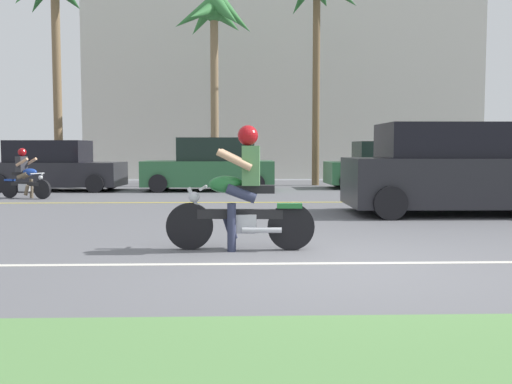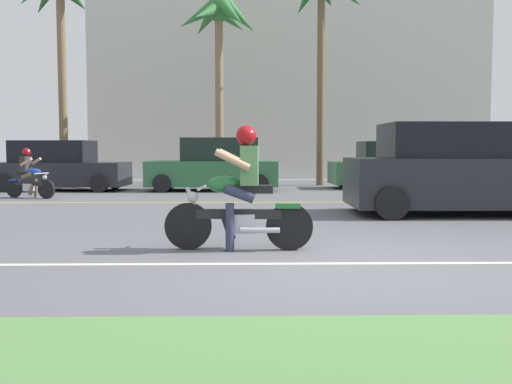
{
  "view_description": "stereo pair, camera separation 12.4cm",
  "coord_description": "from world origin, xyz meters",
  "px_view_note": "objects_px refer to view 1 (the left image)",
  "views": [
    {
      "loc": [
        -1.17,
        -6.63,
        1.35
      ],
      "look_at": [
        -0.86,
        2.72,
        0.65
      ],
      "focal_mm": 41.22,
      "sensor_mm": 36.0,
      "label": 1
    },
    {
      "loc": [
        -1.04,
        -6.63,
        1.35
      ],
      "look_at": [
        -0.86,
        2.72,
        0.65
      ],
      "focal_mm": 41.22,
      "sensor_mm": 36.0,
      "label": 2
    }
  ],
  "objects_px": {
    "palm_tree_0": "(56,3)",
    "palm_tree_1": "(316,1)",
    "motorcyclist": "(241,198)",
    "palm_tree_2": "(214,26)",
    "parked_car_1": "(211,166)",
    "parked_car_0": "(54,167)",
    "parked_car_2": "(382,166)",
    "suv_nearby": "(456,170)",
    "motorcyclist_distant": "(25,177)",
    "parked_car_3": "(512,166)"
  },
  "relations": [
    {
      "from": "suv_nearby",
      "to": "parked_car_2",
      "type": "distance_m",
      "value": 7.78
    },
    {
      "from": "palm_tree_1",
      "to": "suv_nearby",
      "type": "bearing_deg",
      "value": -79.98
    },
    {
      "from": "motorcyclist",
      "to": "suv_nearby",
      "type": "relative_size",
      "value": 0.43
    },
    {
      "from": "parked_car_1",
      "to": "parked_car_2",
      "type": "height_order",
      "value": "parked_car_1"
    },
    {
      "from": "parked_car_2",
      "to": "palm_tree_1",
      "type": "relative_size",
      "value": 0.47
    },
    {
      "from": "palm_tree_2",
      "to": "palm_tree_1",
      "type": "bearing_deg",
      "value": -16.55
    },
    {
      "from": "palm_tree_0",
      "to": "palm_tree_1",
      "type": "relative_size",
      "value": 1.01
    },
    {
      "from": "motorcyclist",
      "to": "parked_car_2",
      "type": "distance_m",
      "value": 12.88
    },
    {
      "from": "suv_nearby",
      "to": "parked_car_0",
      "type": "xyz_separation_m",
      "value": [
        -10.31,
        6.95,
        -0.16
      ]
    },
    {
      "from": "parked_car_1",
      "to": "suv_nearby",
      "type": "bearing_deg",
      "value": -52.0
    },
    {
      "from": "palm_tree_0",
      "to": "suv_nearby",
      "type": "bearing_deg",
      "value": -41.28
    },
    {
      "from": "parked_car_1",
      "to": "palm_tree_0",
      "type": "distance_m",
      "value": 8.48
    },
    {
      "from": "palm_tree_2",
      "to": "motorcyclist_distant",
      "type": "distance_m",
      "value": 9.69
    },
    {
      "from": "parked_car_2",
      "to": "parked_car_3",
      "type": "bearing_deg",
      "value": -2.93
    },
    {
      "from": "palm_tree_0",
      "to": "motorcyclist_distant",
      "type": "height_order",
      "value": "palm_tree_0"
    },
    {
      "from": "motorcyclist",
      "to": "parked_car_0",
      "type": "height_order",
      "value": "motorcyclist"
    },
    {
      "from": "motorcyclist_distant",
      "to": "palm_tree_1",
      "type": "bearing_deg",
      "value": 32.12
    },
    {
      "from": "palm_tree_2",
      "to": "motorcyclist",
      "type": "bearing_deg",
      "value": -86.51
    },
    {
      "from": "parked_car_2",
      "to": "palm_tree_2",
      "type": "xyz_separation_m",
      "value": [
        -5.75,
        2.74,
        5.18
      ]
    },
    {
      "from": "parked_car_2",
      "to": "palm_tree_1",
      "type": "bearing_deg",
      "value": 141.49
    },
    {
      "from": "parked_car_1",
      "to": "parked_car_2",
      "type": "relative_size",
      "value": 1.13
    },
    {
      "from": "motorcyclist",
      "to": "motorcyclist_distant",
      "type": "distance_m",
      "value": 10.03
    },
    {
      "from": "parked_car_3",
      "to": "palm_tree_2",
      "type": "bearing_deg",
      "value": 163.64
    },
    {
      "from": "motorcyclist",
      "to": "suv_nearby",
      "type": "distance_m",
      "value": 6.1
    },
    {
      "from": "suv_nearby",
      "to": "parked_car_1",
      "type": "distance_m",
      "value": 8.66
    },
    {
      "from": "parked_car_2",
      "to": "parked_car_0",
      "type": "bearing_deg",
      "value": -175.65
    },
    {
      "from": "palm_tree_2",
      "to": "parked_car_2",
      "type": "bearing_deg",
      "value": -25.49
    },
    {
      "from": "parked_car_2",
      "to": "palm_tree_2",
      "type": "height_order",
      "value": "palm_tree_2"
    },
    {
      "from": "motorcyclist",
      "to": "palm_tree_2",
      "type": "distance_m",
      "value": 15.59
    },
    {
      "from": "parked_car_2",
      "to": "motorcyclist_distant",
      "type": "height_order",
      "value": "parked_car_2"
    },
    {
      "from": "parked_car_3",
      "to": "palm_tree_2",
      "type": "xyz_separation_m",
      "value": [
        -10.09,
        2.96,
        5.15
      ]
    },
    {
      "from": "suv_nearby",
      "to": "palm_tree_0",
      "type": "height_order",
      "value": "palm_tree_0"
    },
    {
      "from": "motorcyclist",
      "to": "motorcyclist_distant",
      "type": "relative_size",
      "value": 1.29
    },
    {
      "from": "suv_nearby",
      "to": "motorcyclist_distant",
      "type": "relative_size",
      "value": 3.01
    },
    {
      "from": "parked_car_1",
      "to": "palm_tree_2",
      "type": "height_order",
      "value": "palm_tree_2"
    },
    {
      "from": "parked_car_0",
      "to": "palm_tree_1",
      "type": "relative_size",
      "value": 0.55
    },
    {
      "from": "palm_tree_1",
      "to": "parked_car_0",
      "type": "bearing_deg",
      "value": -164.1
    },
    {
      "from": "parked_car_0",
      "to": "palm_tree_1",
      "type": "xyz_separation_m",
      "value": [
        8.65,
        2.46,
        5.86
      ]
    },
    {
      "from": "palm_tree_0",
      "to": "motorcyclist_distant",
      "type": "xyz_separation_m",
      "value": [
        0.73,
        -5.55,
        -5.94
      ]
    },
    {
      "from": "parked_car_0",
      "to": "palm_tree_2",
      "type": "relative_size",
      "value": 0.6
    },
    {
      "from": "motorcyclist",
      "to": "parked_car_3",
      "type": "xyz_separation_m",
      "value": [
        9.2,
        11.71,
        0.06
      ]
    },
    {
      "from": "suv_nearby",
      "to": "palm_tree_1",
      "type": "distance_m",
      "value": 11.13
    },
    {
      "from": "motorcyclist_distant",
      "to": "palm_tree_2",
      "type": "bearing_deg",
      "value": 53.0
    },
    {
      "from": "parked_car_3",
      "to": "parked_car_2",
      "type": "bearing_deg",
      "value": 177.07
    },
    {
      "from": "palm_tree_1",
      "to": "palm_tree_2",
      "type": "distance_m",
      "value": 3.9
    },
    {
      "from": "palm_tree_0",
      "to": "motorcyclist_distant",
      "type": "distance_m",
      "value": 8.16
    },
    {
      "from": "suv_nearby",
      "to": "motorcyclist_distant",
      "type": "distance_m",
      "value": 10.98
    },
    {
      "from": "parked_car_1",
      "to": "parked_car_3",
      "type": "xyz_separation_m",
      "value": [
        10.08,
        0.72,
        -0.02
      ]
    },
    {
      "from": "palm_tree_0",
      "to": "palm_tree_2",
      "type": "distance_m",
      "value": 5.7
    },
    {
      "from": "motorcyclist",
      "to": "palm_tree_2",
      "type": "height_order",
      "value": "palm_tree_2"
    }
  ]
}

